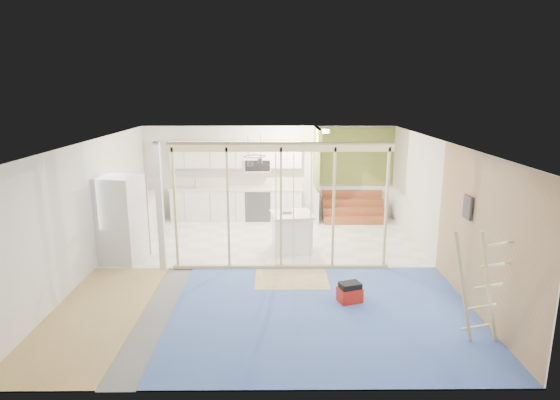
{
  "coord_description": "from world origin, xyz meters",
  "views": [
    {
      "loc": [
        0.21,
        -9.0,
        3.59
      ],
      "look_at": [
        0.29,
        0.6,
        1.31
      ],
      "focal_mm": 30.0,
      "sensor_mm": 36.0,
      "label": 1
    }
  ],
  "objects_px": {
    "fridge": "(122,220)",
    "island": "(292,232)",
    "ladder": "(479,287)",
    "toolbox": "(350,293)"
  },
  "relations": [
    {
      "from": "fridge",
      "to": "island",
      "type": "distance_m",
      "value": 3.69
    },
    {
      "from": "fridge",
      "to": "island",
      "type": "relative_size",
      "value": 1.82
    },
    {
      "from": "fridge",
      "to": "toolbox",
      "type": "distance_m",
      "value": 4.99
    },
    {
      "from": "fridge",
      "to": "ladder",
      "type": "distance_m",
      "value": 6.96
    },
    {
      "from": "fridge",
      "to": "toolbox",
      "type": "relative_size",
      "value": 4.06
    },
    {
      "from": "fridge",
      "to": "island",
      "type": "bearing_deg",
      "value": 22.84
    },
    {
      "from": "fridge",
      "to": "ladder",
      "type": "relative_size",
      "value": 1.11
    },
    {
      "from": "fridge",
      "to": "ladder",
      "type": "bearing_deg",
      "value": -15.82
    },
    {
      "from": "fridge",
      "to": "toolbox",
      "type": "xyz_separation_m",
      "value": [
        4.5,
        -2.02,
        -0.75
      ]
    },
    {
      "from": "island",
      "to": "toolbox",
      "type": "distance_m",
      "value": 2.83
    }
  ]
}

